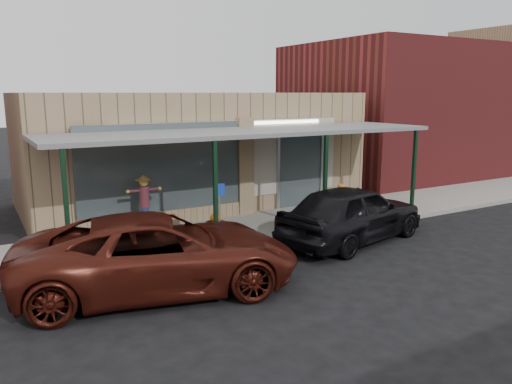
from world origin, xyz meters
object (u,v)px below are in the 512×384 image
barrel_scarecrow (145,214)px  parked_sedan (352,213)px  handicap_sign (219,205)px  car_maroon (160,253)px  barrel_pumpkin (216,227)px

barrel_scarecrow → parked_sedan: size_ratio=0.33×
handicap_sign → car_maroon: bearing=-138.8°
barrel_scarecrow → parked_sedan: bearing=-13.4°
barrel_scarecrow → car_maroon: bearing=-83.4°
parked_sedan → car_maroon: parked_sedan is taller
car_maroon → parked_sedan: bearing=-70.3°
barrel_scarecrow → handicap_sign: 2.43m
handicap_sign → parked_sedan: 3.79m
barrel_pumpkin → handicap_sign: bearing=-105.9°
handicap_sign → parked_sedan: (3.49, -1.44, -0.36)m
barrel_scarecrow → barrel_pumpkin: (1.67, -1.26, -0.33)m
barrel_pumpkin → parked_sedan: parked_sedan is taller
barrel_pumpkin → parked_sedan: 3.92m
barrel_scarecrow → barrel_pumpkin: size_ratio=2.18×
barrel_pumpkin → parked_sedan: bearing=-31.3°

